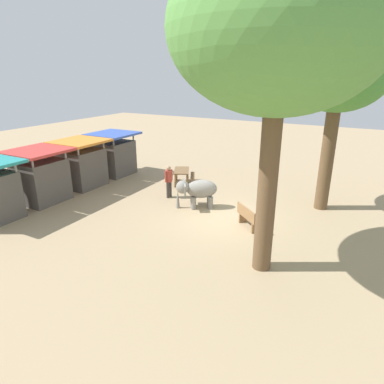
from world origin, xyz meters
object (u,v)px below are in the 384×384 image
at_px(wooden_bench, 248,217).
at_px(market_stall_red, 41,178).
at_px(shade_tree_main, 280,31).
at_px(elephant, 197,190).
at_px(market_stall_blue, 114,156).
at_px(market_stall_orange, 82,166).
at_px(picnic_table_near, 182,173).
at_px(shade_tree_secondary, 339,76).
at_px(person_handler, 169,179).

height_order(wooden_bench, market_stall_red, market_stall_red).
relative_size(shade_tree_main, wooden_bench, 6.94).
relative_size(elephant, market_stall_blue, 0.72).
bearing_deg(shade_tree_main, market_stall_blue, 61.88).
relative_size(wooden_bench, market_stall_blue, 0.52).
distance_m(shade_tree_main, wooden_bench, 7.00).
distance_m(elephant, market_stall_red, 7.46).
bearing_deg(shade_tree_main, elephant, 49.78).
height_order(shade_tree_main, market_stall_blue, shade_tree_main).
height_order(wooden_bench, market_stall_orange, market_stall_orange).
relative_size(elephant, market_stall_orange, 0.72).
bearing_deg(picnic_table_near, elephant, 13.60).
relative_size(shade_tree_secondary, market_stall_blue, 2.94).
relative_size(person_handler, picnic_table_near, 0.80).
bearing_deg(market_stall_orange, market_stall_blue, 0.00).
relative_size(market_stall_red, market_stall_blue, 1.00).
height_order(person_handler, shade_tree_main, shade_tree_main).
height_order(elephant, picnic_table_near, elephant).
relative_size(elephant, person_handler, 1.12).
bearing_deg(shade_tree_secondary, market_stall_red, 114.49).
bearing_deg(market_stall_blue, person_handler, -110.58).
bearing_deg(elephant, wooden_bench, 129.50).
distance_m(picnic_table_near, market_stall_blue, 4.54).
bearing_deg(elephant, market_stall_orange, -30.33).
height_order(shade_tree_secondary, market_stall_blue, shade_tree_secondary).
xyz_separation_m(shade_tree_main, market_stall_orange, (3.30, 11.04, -5.71)).
bearing_deg(wooden_bench, picnic_table_near, -173.24).
distance_m(elephant, shade_tree_main, 8.08).
xyz_separation_m(market_stall_orange, market_stall_blue, (2.60, 0.00, 0.00)).
bearing_deg(market_stall_red, wooden_bench, -79.16).
bearing_deg(market_stall_blue, market_stall_red, 180.00).
xyz_separation_m(person_handler, picnic_table_near, (2.24, 0.57, -0.36)).
height_order(shade_tree_main, market_stall_orange, shade_tree_main).
distance_m(wooden_bench, market_stall_blue, 10.27).
distance_m(elephant, market_stall_blue, 7.33).
bearing_deg(elephant, person_handler, -47.29).
xyz_separation_m(shade_tree_secondary, market_stall_blue, (-0.23, 11.93, -4.62)).
bearing_deg(market_stall_blue, market_stall_orange, 180.00).
relative_size(person_handler, market_stall_blue, 0.64).
distance_m(shade_tree_secondary, market_stall_orange, 13.10).
height_order(picnic_table_near, market_stall_blue, market_stall_blue).
bearing_deg(market_stall_orange, person_handler, -82.18).
height_order(shade_tree_secondary, market_stall_orange, shade_tree_secondary).
distance_m(person_handler, wooden_bench, 4.86).
bearing_deg(picnic_table_near, shade_tree_main, 18.62).
bearing_deg(person_handler, elephant, -4.06).
relative_size(elephant, wooden_bench, 1.39).
height_order(market_stall_red, market_stall_blue, same).
xyz_separation_m(elephant, shade_tree_main, (-3.49, -4.13, 6.00)).
height_order(shade_tree_secondary, picnic_table_near, shade_tree_secondary).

